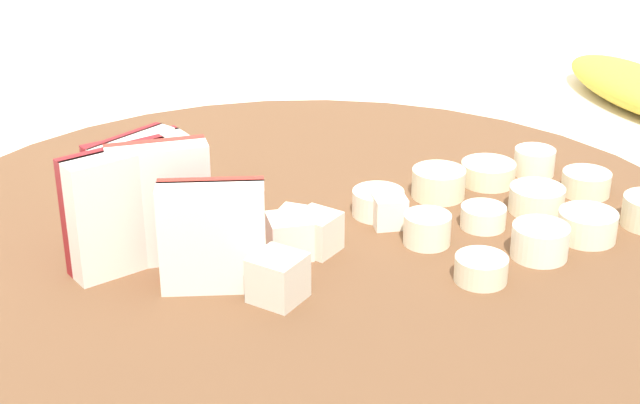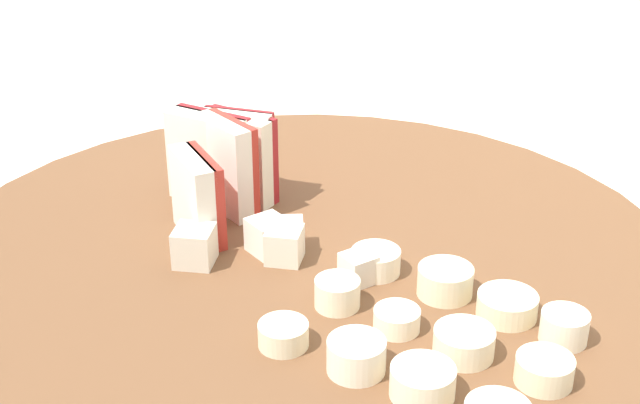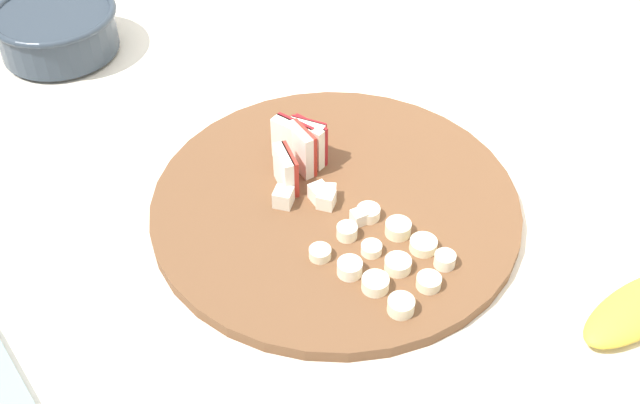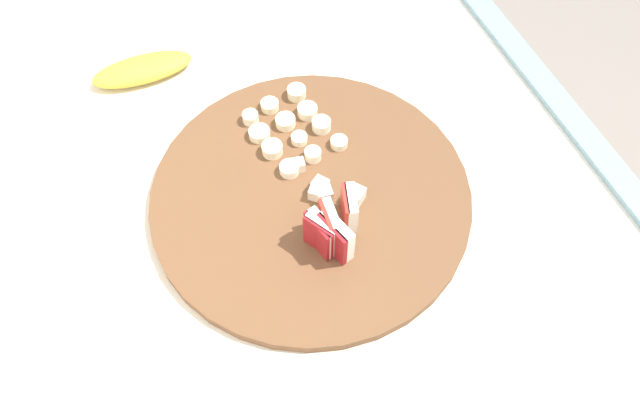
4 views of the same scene
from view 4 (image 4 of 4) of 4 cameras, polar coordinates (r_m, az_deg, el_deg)
The scene contains 6 objects.
tiled_countertop at distance 1.21m, azimuth 1.45°, elevation -15.12°, with size 1.35×0.84×0.88m.
cutting_board at distance 0.85m, azimuth -0.62°, elevation 0.57°, with size 0.42×0.42×0.02m, color brown.
apple_wedge_fan at distance 0.78m, azimuth 1.00°, elevation -2.36°, with size 0.08×0.08×0.06m.
apple_dice_pile at distance 0.84m, azimuth 0.62°, elevation 1.19°, with size 0.10×0.08×0.02m.
banana_slice_rows at distance 0.90m, azimuth -2.57°, elevation 6.56°, with size 0.15×0.12×0.02m.
banana_peel at distance 1.02m, azimuth -15.47°, elevation 11.27°, with size 0.15×0.06×0.03m, color gold.
Camera 4 is at (-0.33, 0.16, 1.59)m, focal length 36.09 mm.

